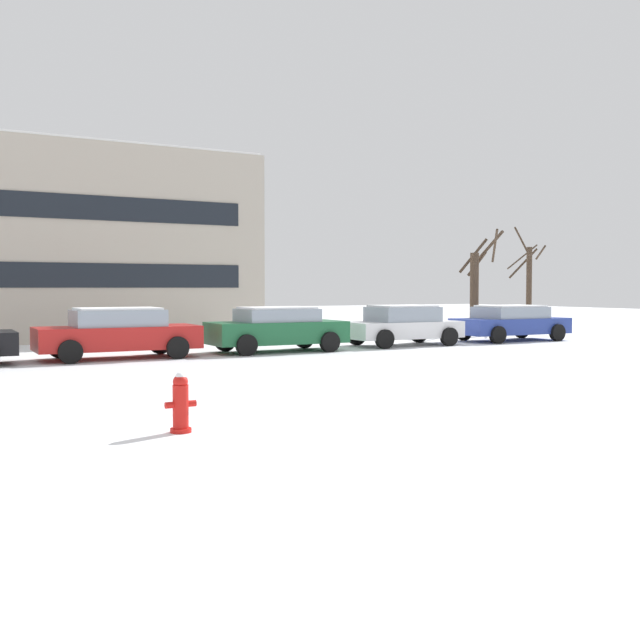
{
  "coord_description": "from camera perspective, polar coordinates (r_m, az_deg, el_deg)",
  "views": [
    {
      "loc": [
        -1.05,
        -12.33,
        2.02
      ],
      "look_at": [
        8.76,
        5.38,
        1.14
      ],
      "focal_mm": 42.18,
      "sensor_mm": 36.0,
      "label": 1
    }
  ],
  "objects": [
    {
      "name": "parked_car_white",
      "position": [
        26.32,
        6.29,
        -0.37
      ],
      "size": [
        4.11,
        2.09,
        1.41
      ],
      "color": "white",
      "rests_on": "ground"
    },
    {
      "name": "tree_far_right",
      "position": [
        33.03,
        11.75,
        2.5
      ],
      "size": [
        1.46,
        2.11,
        4.48
      ],
      "color": "#423326",
      "rests_on": "ground"
    },
    {
      "name": "building_far_right",
      "position": [
        34.66,
        -17.19,
        5.23
      ],
      "size": [
        11.72,
        11.62,
        7.5
      ],
      "color": "#B2A899",
      "rests_on": "ground"
    },
    {
      "name": "parked_car_blue",
      "position": [
        29.42,
        14.25,
        -0.17
      ],
      "size": [
        4.52,
        2.21,
        1.35
      ],
      "color": "#283D93",
      "rests_on": "ground"
    },
    {
      "name": "fire_hydrant",
      "position": [
        10.7,
        -10.53,
        -6.15
      ],
      "size": [
        0.44,
        0.3,
        0.84
      ],
      "color": "red",
      "rests_on": "ground"
    },
    {
      "name": "tree_far_mid",
      "position": [
        35.41,
        15.54,
        2.64
      ],
      "size": [
        1.45,
        1.69,
        4.78
      ],
      "color": "#423326",
      "rests_on": "ground"
    },
    {
      "name": "parked_car_red",
      "position": [
        22.09,
        -15.08,
        -0.92
      ],
      "size": [
        4.53,
        2.07,
        1.45
      ],
      "color": "red",
      "rests_on": "ground"
    },
    {
      "name": "parked_car_green",
      "position": [
        23.64,
        -3.27,
        -0.65
      ],
      "size": [
        4.34,
        2.06,
        1.41
      ],
      "color": "#1E6038",
      "rests_on": "ground"
    }
  ]
}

